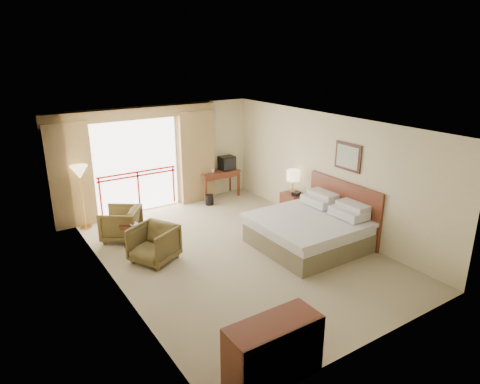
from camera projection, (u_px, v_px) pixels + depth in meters
floor at (236, 252)px, 8.97m from camera, size 7.00×7.00×0.00m
ceiling at (236, 124)px, 8.10m from camera, size 7.00×7.00×0.00m
wall_back at (165, 156)px, 11.31m from camera, size 5.00×0.00×5.00m
wall_front at (376, 261)px, 5.76m from camera, size 5.00×0.00×5.00m
wall_left at (112, 217)px, 7.24m from camera, size 0.00×7.00×7.00m
wall_right at (327, 173)px, 9.83m from camera, size 0.00×7.00×7.00m
balcony_door at (137, 166)px, 10.93m from camera, size 2.40×0.00×2.40m
balcony_railing at (138, 181)px, 11.04m from camera, size 2.09×0.03×1.02m
curtain_left at (70, 176)px, 9.95m from camera, size 1.00×0.26×2.50m
curtain_right at (196, 157)px, 11.67m from camera, size 1.00×0.26×2.50m
valance at (134, 114)px, 10.42m from camera, size 4.40×0.22×0.28m
hvac_vent at (207, 115)px, 11.64m from camera, size 0.50×0.04×0.50m
bed at (310, 230)px, 9.15m from camera, size 2.13×2.06×0.97m
headboard at (343, 209)px, 9.56m from camera, size 0.06×2.10×1.30m
framed_art at (348, 157)px, 9.18m from camera, size 0.04×0.72×0.60m
nightstand at (293, 206)px, 10.70m from camera, size 0.47×0.55×0.65m
table_lamp at (293, 176)px, 10.50m from camera, size 0.32×0.32×0.57m
phone at (296, 194)px, 10.44m from camera, size 0.23×0.21×0.09m
desk at (217, 176)px, 12.19m from camera, size 1.17×0.57×0.77m
tv at (227, 163)px, 12.18m from camera, size 0.43×0.34×0.39m
coffee_maker at (207, 169)px, 11.87m from camera, size 0.12×0.12×0.25m
cup at (213, 171)px, 11.93m from camera, size 0.08×0.08×0.11m
wastebasket at (209, 200)px, 11.66m from camera, size 0.26×0.26×0.28m
armchair_far at (122, 239)px, 9.61m from camera, size 1.11×1.10×0.73m
armchair_near at (155, 261)px, 8.62m from camera, size 1.10×1.09×0.74m
side_table at (130, 232)px, 9.16m from camera, size 0.45×0.45×0.49m
book at (130, 225)px, 9.11m from camera, size 0.17×0.23×0.02m
floor_lamp at (80, 175)px, 9.77m from camera, size 0.39×0.39×1.54m
dresser at (274, 351)px, 5.44m from camera, size 1.26×0.53×0.84m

